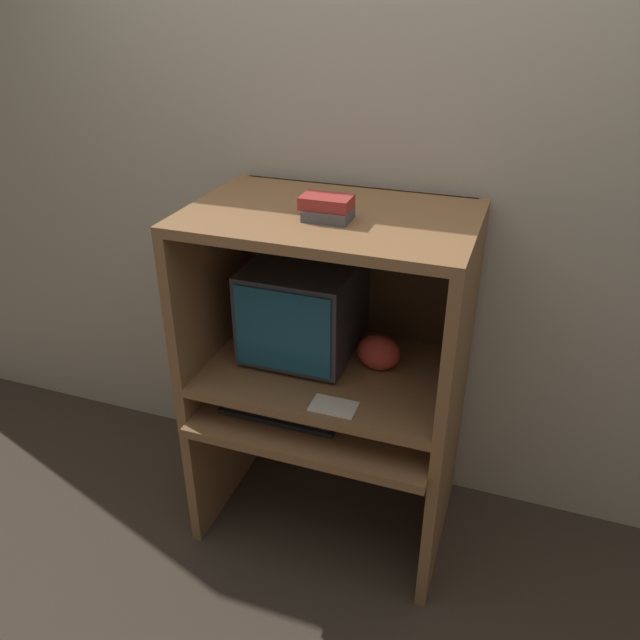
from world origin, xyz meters
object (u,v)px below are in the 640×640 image
Objects in this scene: snack_bag at (379,353)px; crt_monitor at (304,307)px; mouse at (354,425)px; book_stack at (327,208)px; keyboard at (281,412)px.

crt_monitor is at bearing 174.67° from snack_bag.
crt_monitor is 7.86× the size of mouse.
book_stack reaches higher than crt_monitor.
book_stack is at bearing 31.91° from keyboard.
crt_monitor is 2.71× the size of snack_bag.
mouse is at bearing 2.90° from keyboard.
mouse is 0.28m from snack_bag.
mouse is 0.34× the size of snack_bag.
snack_bag is 1.00× the size of book_stack.
crt_monitor is at bearing 133.83° from book_stack.
keyboard is (-0.00, -0.24, -0.33)m from crt_monitor.
snack_bag reaches higher than mouse.
snack_bag is at bearing -5.33° from crt_monitor.
book_stack reaches higher than snack_bag.
book_stack is (-0.17, -0.12, 0.58)m from snack_bag.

